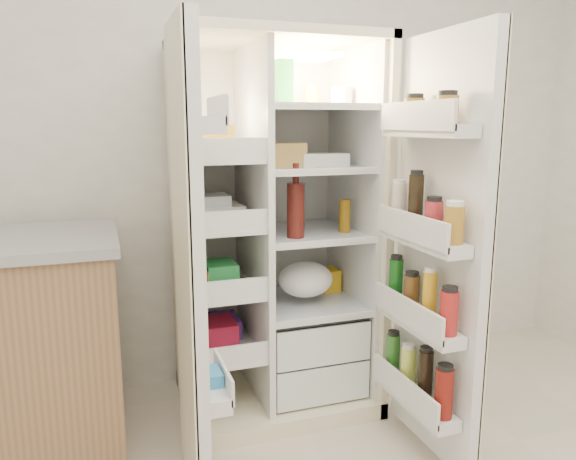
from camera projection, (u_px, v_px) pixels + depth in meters
name	position (u px, v px, depth m)	size (l,w,h in m)	color
wall_back	(259.00, 134.00, 2.95)	(4.00, 0.02, 2.70)	white
refrigerator	(275.00, 259.00, 2.73)	(0.92, 0.70, 1.80)	beige
freezer_door	(190.00, 268.00, 1.98)	(0.15, 0.40, 1.72)	silver
fridge_door	(436.00, 257.00, 2.21)	(0.17, 0.58, 1.72)	silver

